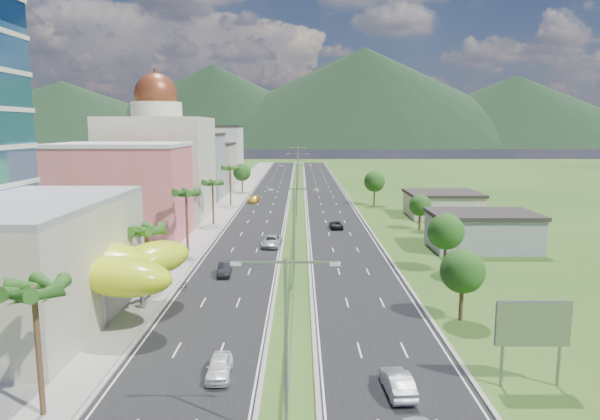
{
  "coord_description": "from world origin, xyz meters",
  "views": [
    {
      "loc": [
        0.83,
        -53.46,
        18.14
      ],
      "look_at": [
        0.75,
        17.91,
        7.0
      ],
      "focal_mm": 32.0,
      "sensor_mm": 36.0,
      "label": 1
    }
  ],
  "objects": [
    {
      "name": "palm_tree_e",
      "position": [
        -15.5,
        70.0,
        8.31
      ],
      "size": [
        3.6,
        3.6,
        9.4
      ],
      "color": "#47301C",
      "rests_on": "ground"
    },
    {
      "name": "road_left",
      "position": [
        -7.5,
        90.0,
        0.02
      ],
      "size": [
        11.0,
        260.0,
        0.04
      ],
      "primitive_type": "cube",
      "color": "black",
      "rests_on": "ground"
    },
    {
      "name": "leafy_tree_rc",
      "position": [
        22.0,
        40.0,
        4.37
      ],
      "size": [
        3.85,
        3.85,
        6.33
      ],
      "color": "#47301C",
      "rests_on": "ground"
    },
    {
      "name": "leafy_tree_rd",
      "position": [
        18.0,
        70.0,
        5.58
      ],
      "size": [
        4.9,
        4.9,
        8.05
      ],
      "color": "#47301C",
      "rests_on": "ground"
    },
    {
      "name": "streetlight_median_e",
      "position": [
        0.0,
        140.0,
        6.75
      ],
      "size": [
        6.04,
        0.25,
        11.0
      ],
      "color": "gray",
      "rests_on": "ground"
    },
    {
      "name": "shed_far",
      "position": [
        30.0,
        55.0,
        2.2
      ],
      "size": [
        14.0,
        12.0,
        4.4
      ],
      "primitive_type": "cube",
      "color": "#A69D89",
      "rests_on": "ground"
    },
    {
      "name": "palm_tree_c",
      "position": [
        -15.5,
        22.0,
        8.5
      ],
      "size": [
        3.6,
        3.6,
        9.6
      ],
      "color": "#47301C",
      "rests_on": "ground"
    },
    {
      "name": "mountain_ridge",
      "position": [
        60.0,
        450.0,
        0.0
      ],
      "size": [
        860.0,
        140.0,
        90.0
      ],
      "primitive_type": null,
      "color": "black",
      "rests_on": "ground"
    },
    {
      "name": "pink_shophouse",
      "position": [
        -28.0,
        32.0,
        7.5
      ],
      "size": [
        20.0,
        15.0,
        15.0
      ],
      "primitive_type": "cube",
      "color": "#D66258",
      "rests_on": "ground"
    },
    {
      "name": "car_silver_right",
      "position": [
        7.46,
        -19.11,
        0.82
      ],
      "size": [
        2.0,
        4.83,
        1.55
      ],
      "primitive_type": "imported",
      "rotation": [
        0.0,
        0.0,
        3.22
      ],
      "color": "#A4A5AB",
      "rests_on": "road_right"
    },
    {
      "name": "lime_canopy",
      "position": [
        -20.0,
        -4.0,
        4.99
      ],
      "size": [
        18.0,
        15.0,
        7.4
      ],
      "color": "#C4DE15",
      "rests_on": "ground"
    },
    {
      "name": "palm_tree_b",
      "position": [
        -15.5,
        2.0,
        7.06
      ],
      "size": [
        3.6,
        3.6,
        8.1
      ],
      "color": "#47301C",
      "rests_on": "ground"
    },
    {
      "name": "car_white_near_left",
      "position": [
        -5.11,
        -16.66,
        0.78
      ],
      "size": [
        1.89,
        4.38,
        1.47
      ],
      "primitive_type": "imported",
      "rotation": [
        0.0,
        0.0,
        0.03
      ],
      "color": "white",
      "rests_on": "road_left"
    },
    {
      "name": "streetlight_median_a",
      "position": [
        0.0,
        -25.0,
        6.75
      ],
      "size": [
        6.04,
        0.25,
        11.0
      ],
      "color": "gray",
      "rests_on": "ground"
    },
    {
      "name": "road_right",
      "position": [
        7.5,
        90.0,
        0.02
      ],
      "size": [
        11.0,
        260.0,
        0.04
      ],
      "primitive_type": "cube",
      "color": "black",
      "rests_on": "ground"
    },
    {
      "name": "leafy_tree_lfar",
      "position": [
        -15.5,
        95.0,
        5.58
      ],
      "size": [
        4.9,
        4.9,
        8.05
      ],
      "color": "#47301C",
      "rests_on": "ground"
    },
    {
      "name": "billboard",
      "position": [
        17.0,
        -18.0,
        4.42
      ],
      "size": [
        5.2,
        0.35,
        6.2
      ],
      "color": "gray",
      "rests_on": "ground"
    },
    {
      "name": "palm_tree_a",
      "position": [
        -15.5,
        -22.0,
        8.02
      ],
      "size": [
        3.6,
        3.6,
        9.1
      ],
      "color": "#47301C",
      "rests_on": "ground"
    },
    {
      "name": "car_dark_far_right",
      "position": [
        7.22,
        41.01,
        0.7
      ],
      "size": [
        2.4,
        4.83,
        1.32
      ],
      "primitive_type": "imported",
      "rotation": [
        0.0,
        0.0,
        3.19
      ],
      "color": "black",
      "rests_on": "road_right"
    },
    {
      "name": "streetlight_median_b",
      "position": [
        0.0,
        10.0,
        6.75
      ],
      "size": [
        6.04,
        0.25,
        11.0
      ],
      "color": "gray",
      "rests_on": "ground"
    },
    {
      "name": "midrise_white",
      "position": [
        -27.0,
        125.0,
        9.0
      ],
      "size": [
        16.0,
        15.0,
        18.0
      ],
      "primitive_type": "cube",
      "color": "silver",
      "rests_on": "ground"
    },
    {
      "name": "palm_tree_d",
      "position": [
        -15.5,
        45.0,
        7.54
      ],
      "size": [
        3.6,
        3.6,
        8.6
      ],
      "color": "#47301C",
      "rests_on": "ground"
    },
    {
      "name": "leafy_tree_ra",
      "position": [
        16.0,
        -5.0,
        4.78
      ],
      "size": [
        4.2,
        4.2,
        6.9
      ],
      "color": "#47301C",
      "rests_on": "ground"
    },
    {
      "name": "domed_building",
      "position": [
        -28.0,
        55.0,
        11.35
      ],
      "size": [
        20.0,
        20.0,
        28.7
      ],
      "color": "beige",
      "rests_on": "ground"
    },
    {
      "name": "car_silver_mid_left",
      "position": [
        -3.57,
        26.33,
        0.85
      ],
      "size": [
        3.21,
        6.07,
        1.63
      ],
      "primitive_type": "imported",
      "rotation": [
        0.0,
        0.0,
        -0.09
      ],
      "color": "#AAACB2",
      "rests_on": "road_left"
    },
    {
      "name": "sidewalk_left",
      "position": [
        -17.0,
        90.0,
        0.06
      ],
      "size": [
        7.0,
        260.0,
        0.12
      ],
      "primitive_type": "cube",
      "color": "gray",
      "rests_on": "ground"
    },
    {
      "name": "median_guardrail",
      "position": [
        0.0,
        71.99,
        0.62
      ],
      "size": [
        0.1,
        216.06,
        0.76
      ],
      "color": "gray",
      "rests_on": "ground"
    },
    {
      "name": "motorcycle",
      "position": [
        -12.3,
        4.72,
        0.65
      ],
      "size": [
        0.76,
        1.96,
        1.23
      ],
      "primitive_type": "imported",
      "rotation": [
        0.0,
        0.0,
        -0.09
      ],
      "color": "black",
      "rests_on": "road_left"
    },
    {
      "name": "shed_near",
      "position": [
        28.0,
        25.0,
        2.5
      ],
      "size": [
        15.0,
        10.0,
        5.0
      ],
      "primitive_type": "cube",
      "color": "gray",
      "rests_on": "ground"
    },
    {
      "name": "leafy_tree_rb",
      "position": [
        19.0,
        12.0,
        5.18
      ],
      "size": [
        4.55,
        4.55,
        7.47
      ],
      "color": "#47301C",
      "rests_on": "ground"
    },
    {
      "name": "midrise_grey",
      "position": [
        -27.0,
        80.0,
        8.0
      ],
      "size": [
        16.0,
        15.0,
        16.0
      ],
      "primitive_type": "cube",
      "color": "gray",
      "rests_on": "ground"
    },
    {
      "name": "car_yellow_far_left",
      "position": [
        -10.52,
        74.63,
        0.79
      ],
      "size": [
        2.69,
        5.38,
        1.5
      ],
      "primitive_type": "imported",
      "rotation": [
        0.0,
        0.0,
        -0.12
      ],
      "color": "gold",
      "rests_on": "road_left"
    },
    {
      "name": "midrise_beige",
      "position": [
        -27.0,
        102.0,
        6.5
      ],
      "size": [
        16.0,
        15.0,
        13.0
      ],
      "primitive_type": "cube",
      "color": "#A69D89",
      "rests_on": "ground"
    },
    {
      "name": "streetlight_median_c",
      "position": [
        0.0,
        50.0,
        6.75
      ],
      "size": [
        6.04,
        0.25,
        11.0
      ],
      "color": "gray",
      "rests_on": "ground"
    },
    {
      "name": "streetlight_median_d",
      "position": [
        0.0,
        95.0,
        6.75
      ],
      "size": [
        6.04,
        0.25,
        11.0
      ],
      "color": "gray",
      "rests_on": "ground"
    },
    {
      "name": "car_dark_left",
      "position": [
        -8.53,
        10.43,
        0.79
      ],
      "size": [
        1.79,
        4.59,
        1.49
      ],
      "primitive_type": "imported",
      "rotation": [
        0.0,
        0.0,
        0.05
      ],
      "color": "black",
      "rests_on": "road_left"
    },
    {
      "name": "ground",
      "position": [
        0.0,
        0.0,
        0.0
      ],
      "size": [
        500.0,
        500.0,
        0.0
      ],
      "primitive_type": "plane",
      "color": "#2D5119",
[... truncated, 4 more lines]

